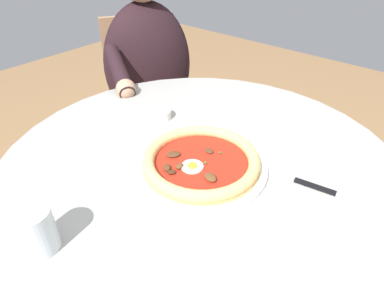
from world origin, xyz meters
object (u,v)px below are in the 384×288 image
(cafe_chair_diner, at_px, (146,93))
(diner_person, at_px, (151,106))
(dining_table, at_px, (199,203))
(fork_utensil, at_px, (283,127))
(pizza_on_plate, at_px, (201,162))
(water_glass, at_px, (38,233))
(ramekin_capers, at_px, (160,113))
(steak_knife, at_px, (329,192))

(cafe_chair_diner, bearing_deg, diner_person, -33.60)
(dining_table, distance_m, fork_utensil, 0.33)
(pizza_on_plate, distance_m, fork_utensil, 0.31)
(water_glass, distance_m, cafe_chair_diner, 1.14)
(dining_table, height_order, ramekin_capers, ramekin_capers)
(pizza_on_plate, distance_m, ramekin_capers, 0.27)
(dining_table, height_order, diner_person, diner_person)
(pizza_on_plate, xyz_separation_m, water_glass, (-0.08, -0.38, 0.02))
(dining_table, xyz_separation_m, fork_utensil, (0.09, 0.27, 0.16))
(water_glass, bearing_deg, diner_person, 125.14)
(water_glass, bearing_deg, ramekin_capers, 109.44)
(fork_utensil, height_order, cafe_chair_diner, cafe_chair_diner)
(steak_knife, relative_size, ramekin_capers, 3.39)
(pizza_on_plate, relative_size, cafe_chair_diner, 0.37)
(dining_table, distance_m, water_glass, 0.45)
(diner_person, xyz_separation_m, cafe_chair_diner, (-0.12, 0.08, -0.00))
(pizza_on_plate, xyz_separation_m, cafe_chair_diner, (-0.76, 0.50, -0.24))
(steak_knife, xyz_separation_m, fork_utensil, (-0.21, 0.18, -0.00))
(steak_knife, height_order, fork_utensil, steak_knife)
(ramekin_capers, height_order, cafe_chair_diner, cafe_chair_diner)
(fork_utensil, bearing_deg, diner_person, 170.09)
(dining_table, relative_size, pizza_on_plate, 3.17)
(ramekin_capers, bearing_deg, cafe_chair_diner, 142.40)
(steak_knife, relative_size, diner_person, 0.19)
(fork_utensil, bearing_deg, dining_table, -108.18)
(pizza_on_plate, height_order, water_glass, water_glass)
(ramekin_capers, xyz_separation_m, cafe_chair_diner, (-0.51, 0.39, -0.24))
(dining_table, height_order, steak_knife, steak_knife)
(water_glass, bearing_deg, cafe_chair_diner, 127.78)
(pizza_on_plate, bearing_deg, cafe_chair_diner, 146.51)
(dining_table, relative_size, steak_knife, 4.56)
(water_glass, height_order, fork_utensil, water_glass)
(cafe_chair_diner, bearing_deg, water_glass, -52.22)
(fork_utensil, bearing_deg, water_glass, -101.98)
(water_glass, relative_size, steak_knife, 0.41)
(pizza_on_plate, relative_size, ramekin_capers, 4.88)
(dining_table, distance_m, ramekin_capers, 0.30)
(diner_person, bearing_deg, pizza_on_plate, -33.48)
(dining_table, xyz_separation_m, diner_person, (-0.62, 0.40, -0.07))
(steak_knife, bearing_deg, cafe_chair_diner, 159.59)
(pizza_on_plate, relative_size, water_glass, 3.49)
(steak_knife, bearing_deg, ramekin_capers, -179.23)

